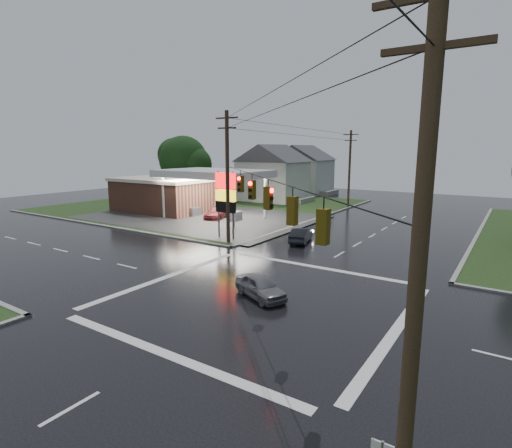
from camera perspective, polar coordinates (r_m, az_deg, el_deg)
The scene contains 14 objects.
ground at distance 21.77m, azimuth 0.83°, elevation -10.65°, with size 120.00×120.00×0.00m, color black.
grass_nw at distance 57.28m, azimuth -7.09°, elevation 2.69°, with size 36.00×36.00×0.08m, color #1F3216.
gas_station at distance 52.16m, azimuth -11.39°, elevation 4.56°, with size 26.20×18.00×5.60m.
pylon_sign at distance 35.14m, azimuth -4.37°, elevation 4.26°, with size 2.00×0.35×6.00m.
utility_pole_nw at distance 33.59m, azimuth -4.10°, elevation 6.90°, with size 2.20×0.32×11.00m.
utility_pole_se at distance 8.02m, azimuth 22.11°, elevation -6.01°, with size 2.20×0.32×11.00m.
utility_pole_n at distance 58.80m, azimuth 13.22°, elevation 8.01°, with size 2.20×0.32×10.50m.
traffic_signals at distance 20.30m, azimuth 0.90°, elevation 6.62°, with size 26.87×26.87×1.47m.
house_near at distance 62.02m, azimuth 2.48°, elevation 7.42°, with size 11.05×8.48×8.60m.
house_far at distance 73.00m, azimuth 6.70°, elevation 7.85°, with size 11.05×8.48×8.60m.
tree_nw_behind at distance 64.98m, azimuth -10.24°, elevation 8.98°, with size 8.93×7.60×10.00m.
car_north at distance 34.49m, azimuth 6.45°, elevation -1.58°, with size 1.34×3.85×1.27m, color black.
car_crossing at distance 21.76m, azimuth 0.64°, elevation -8.94°, with size 1.44×3.58×1.22m, color slate.
car_pump at distance 46.21m, azimuth -5.50°, elevation 1.62°, with size 1.91×4.71×1.37m, color #521215.
Camera 1 is at (10.91, -17.09, 7.92)m, focal length 28.00 mm.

